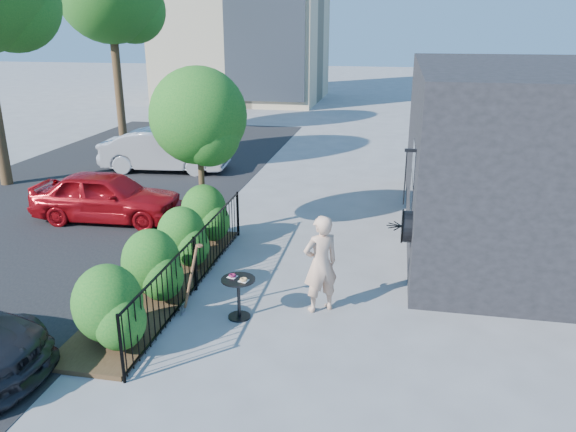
% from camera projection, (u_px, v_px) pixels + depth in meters
% --- Properties ---
extents(ground, '(120.00, 120.00, 0.00)m').
position_uv_depth(ground, '(272.00, 297.00, 10.54)').
color(ground, gray).
rests_on(ground, ground).
extents(shop_building, '(6.22, 9.00, 4.00)m').
position_uv_depth(shop_building, '(543.00, 153.00, 13.08)').
color(shop_building, black).
rests_on(shop_building, ground).
extents(fence, '(0.05, 6.05, 1.10)m').
position_uv_depth(fence, '(195.00, 263.00, 10.63)').
color(fence, black).
rests_on(fence, ground).
extents(planting_bed, '(1.30, 6.00, 0.08)m').
position_uv_depth(planting_bed, '(162.00, 285.00, 10.93)').
color(planting_bed, '#382616').
rests_on(planting_bed, ground).
extents(shrubs, '(1.10, 5.60, 1.24)m').
position_uv_depth(shrubs, '(167.00, 252.00, 10.79)').
color(shrubs, '#135519').
rests_on(shrubs, ground).
extents(patio_tree, '(2.20, 2.20, 3.94)m').
position_uv_depth(patio_tree, '(201.00, 122.00, 12.60)').
color(patio_tree, '#3F2B19').
rests_on(patio_tree, ground).
extents(street, '(9.00, 30.00, 0.01)m').
position_uv_depth(street, '(35.00, 221.00, 14.58)').
color(street, black).
rests_on(street, ground).
extents(cafe_table, '(0.59, 0.59, 0.79)m').
position_uv_depth(cafe_table, '(239.00, 291.00, 9.64)').
color(cafe_table, black).
rests_on(cafe_table, ground).
extents(woman, '(0.78, 0.72, 1.78)m').
position_uv_depth(woman, '(321.00, 264.00, 9.78)').
color(woman, '#D8A98C').
rests_on(woman, ground).
extents(shovel, '(0.46, 0.18, 1.38)m').
position_uv_depth(shovel, '(190.00, 283.00, 9.70)').
color(shovel, brown).
rests_on(shovel, ground).
extents(car_red, '(3.88, 1.70, 1.30)m').
position_uv_depth(car_red, '(107.00, 196.00, 14.45)').
color(car_red, '#AA0E15').
rests_on(car_red, ground).
extents(car_silver, '(4.44, 1.89, 1.42)m').
position_uv_depth(car_silver, '(165.00, 151.00, 19.33)').
color(car_silver, '#B0B0B5').
rests_on(car_silver, ground).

